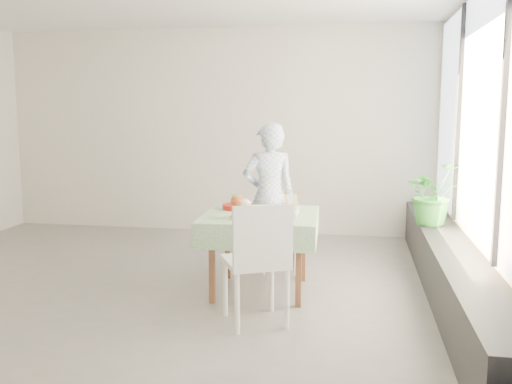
% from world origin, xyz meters
% --- Properties ---
extents(floor, '(6.00, 6.00, 0.00)m').
position_xyz_m(floor, '(0.00, 0.00, 0.00)').
color(floor, '#615E5C').
rests_on(floor, ground).
extents(wall_back, '(6.00, 0.02, 2.80)m').
position_xyz_m(wall_back, '(0.00, 2.50, 1.40)').
color(wall_back, silver).
rests_on(wall_back, ground).
extents(wall_right, '(0.02, 5.00, 2.80)m').
position_xyz_m(wall_right, '(3.00, 0.00, 1.40)').
color(wall_right, silver).
rests_on(wall_right, ground).
extents(window_pane, '(0.01, 4.80, 2.18)m').
position_xyz_m(window_pane, '(2.97, 0.00, 1.65)').
color(window_pane, '#D1E0F9').
rests_on(window_pane, ground).
extents(window_ledge, '(0.40, 4.80, 0.50)m').
position_xyz_m(window_ledge, '(2.80, 0.00, 0.25)').
color(window_ledge, black).
rests_on(window_ledge, ground).
extents(cafe_table, '(1.08, 1.08, 0.74)m').
position_xyz_m(cafe_table, '(1.07, -0.10, 0.46)').
color(cafe_table, brown).
rests_on(cafe_table, ground).
extents(chair_far, '(0.42, 0.42, 0.79)m').
position_xyz_m(chair_far, '(1.16, 0.62, 0.24)').
color(chair_far, white).
rests_on(chair_far, ground).
extents(chair_near, '(0.62, 0.62, 0.99)m').
position_xyz_m(chair_near, '(1.17, -0.90, 0.31)').
color(chair_near, white).
rests_on(chair_near, ground).
extents(diner, '(0.67, 0.56, 1.57)m').
position_xyz_m(diner, '(1.03, 0.72, 0.78)').
color(diner, '#88AADB').
rests_on(diner, ground).
extents(main_dish, '(0.34, 0.34, 0.18)m').
position_xyz_m(main_dish, '(0.99, -0.34, 0.80)').
color(main_dish, white).
rests_on(main_dish, cafe_table).
extents(juice_cup_orange, '(0.09, 0.09, 0.26)m').
position_xyz_m(juice_cup_orange, '(1.30, -0.03, 0.80)').
color(juice_cup_orange, white).
rests_on(juice_cup_orange, cafe_table).
extents(juice_cup_lemonade, '(0.09, 0.09, 0.26)m').
position_xyz_m(juice_cup_lemonade, '(1.40, -0.21, 0.80)').
color(juice_cup_lemonade, white).
rests_on(juice_cup_lemonade, cafe_table).
extents(second_dish, '(0.29, 0.29, 0.14)m').
position_xyz_m(second_dish, '(0.81, 0.12, 0.78)').
color(second_dish, red).
rests_on(second_dish, cafe_table).
extents(potted_plant, '(0.78, 0.75, 0.66)m').
position_xyz_m(potted_plant, '(2.73, 0.91, 0.83)').
color(potted_plant, '#2A802D').
rests_on(potted_plant, window_ledge).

